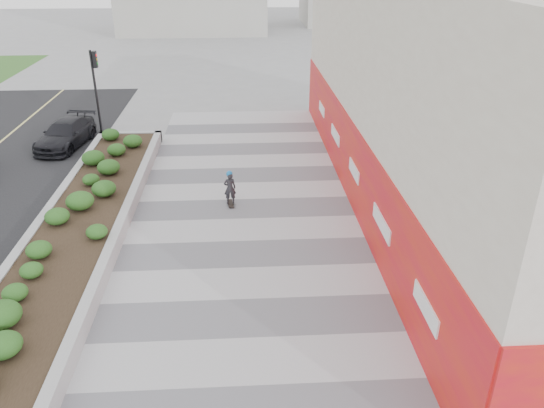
{
  "coord_description": "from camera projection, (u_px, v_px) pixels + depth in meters",
  "views": [
    {
      "loc": [
        -0.05,
        -9.35,
        8.73
      ],
      "look_at": [
        0.89,
        6.28,
        1.1
      ],
      "focal_mm": 35.0,
      "sensor_mm": 36.0,
      "label": 1
    }
  ],
  "objects": [
    {
      "name": "skateboarder",
      "position": [
        230.0,
        188.0,
        19.54
      ],
      "size": [
        0.48,
        0.74,
        1.38
      ],
      "rotation": [
        0.0,
        0.0,
        0.13
      ],
      "color": "beige",
      "rests_on": "ground"
    },
    {
      "name": "ground",
      "position": [
        250.0,
        367.0,
        12.22
      ],
      "size": [
        160.0,
        160.0,
        0.0
      ],
      "primitive_type": "plane",
      "color": "gray",
      "rests_on": "ground"
    },
    {
      "name": "walkway",
      "position": [
        247.0,
        291.0,
        14.91
      ],
      "size": [
        8.0,
        36.0,
        0.01
      ],
      "primitive_type": "cube",
      "color": "#A8A8AD",
      "rests_on": "ground"
    },
    {
      "name": "building",
      "position": [
        437.0,
        94.0,
        18.91
      ],
      "size": [
        6.04,
        24.08,
        8.0
      ],
      "color": "beige",
      "rests_on": "ground"
    },
    {
      "name": "car_dark",
      "position": [
        66.0,
        134.0,
        25.44
      ],
      "size": [
        2.4,
        4.46,
        1.23
      ],
      "primitive_type": "imported",
      "rotation": [
        0.0,
        0.0,
        -0.17
      ],
      "color": "black",
      "rests_on": "ground"
    },
    {
      "name": "planter",
      "position": [
        83.0,
        218.0,
        18.02
      ],
      "size": [
        3.0,
        18.0,
        0.9
      ],
      "color": "#9E9EA0",
      "rests_on": "ground"
    },
    {
      "name": "manhole_cover",
      "position": [
        265.0,
        290.0,
        14.93
      ],
      "size": [
        0.44,
        0.44,
        0.01
      ],
      "primitive_type": "cylinder",
      "color": "#595654",
      "rests_on": "ground"
    },
    {
      "name": "traffic_signal_near",
      "position": [
        96.0,
        80.0,
        26.32
      ],
      "size": [
        0.33,
        0.28,
        4.2
      ],
      "color": "black",
      "rests_on": "ground"
    }
  ]
}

